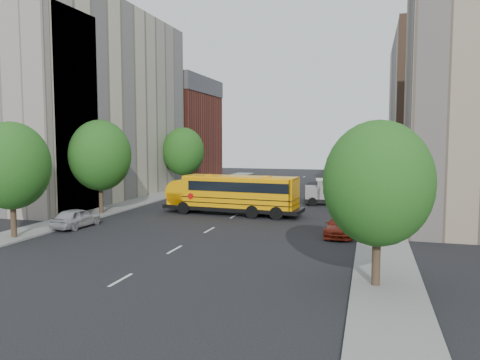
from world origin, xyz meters
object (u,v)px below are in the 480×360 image
at_px(street_tree_2, 183,151).
at_px(street_tree_5, 373,151).
at_px(street_tree_3, 378,183).
at_px(parked_car_5, 355,182).
at_px(parked_car_3, 341,226).
at_px(parked_car_1, 191,189).
at_px(street_tree_0, 11,166).
at_px(parked_car_2, 215,181).
at_px(parked_car_4, 360,188).
at_px(parked_car_0, 76,218).
at_px(street_tree_1, 100,155).
at_px(street_tree_4, 374,151).
at_px(school_bus, 231,193).
at_px(safari_truck, 336,191).

bearing_deg(street_tree_2, street_tree_5, 28.61).
height_order(street_tree_3, parked_car_5, street_tree_3).
relative_size(street_tree_3, parked_car_3, 1.60).
bearing_deg(street_tree_5, street_tree_3, -90.00).
distance_m(street_tree_2, street_tree_3, 38.83).
relative_size(parked_car_3, parked_car_5, 1.02).
xyz_separation_m(street_tree_2, parked_car_1, (2.20, -3.19, -4.12)).
relative_size(street_tree_0, parked_car_5, 1.71).
height_order(street_tree_2, parked_car_2, street_tree_2).
xyz_separation_m(parked_car_1, parked_car_3, (17.70, -18.24, -0.07)).
relative_size(street_tree_2, parked_car_4, 1.74).
relative_size(street_tree_0, parked_car_0, 1.78).
distance_m(street_tree_5, parked_car_5, 4.68).
relative_size(street_tree_1, parked_car_1, 1.83).
relative_size(street_tree_4, street_tree_5, 1.08).
relative_size(street_tree_2, street_tree_4, 0.95).
bearing_deg(parked_car_1, school_bus, 120.28).
relative_size(street_tree_3, street_tree_4, 0.88).
xyz_separation_m(street_tree_3, street_tree_4, (0.00, 32.00, 0.62)).
xyz_separation_m(street_tree_0, street_tree_3, (22.00, -4.00, -0.19)).
distance_m(parked_car_1, parked_car_4, 19.16).
bearing_deg(safari_truck, street_tree_2, 150.71).
distance_m(parked_car_3, parked_car_4, 23.60).
height_order(street_tree_3, parked_car_2, street_tree_3).
distance_m(school_bus, safari_truck, 11.47).
bearing_deg(parked_car_0, street_tree_0, 73.66).
distance_m(parked_car_0, parked_car_1, 20.48).
bearing_deg(street_tree_5, parked_car_3, -93.60).
height_order(safari_truck, parked_car_5, safari_truck).
xyz_separation_m(street_tree_3, parked_car_2, (-20.60, 39.60, -3.76)).
height_order(street_tree_5, parked_car_4, street_tree_5).
xyz_separation_m(street_tree_4, safari_truck, (-3.42, -7.01, -3.75)).
bearing_deg(safari_truck, parked_car_2, 130.99).
height_order(school_bus, parked_car_1, school_bus).
distance_m(street_tree_0, parked_car_2, 35.85).
xyz_separation_m(street_tree_4, parked_car_1, (-19.80, -3.19, -4.37)).
distance_m(street_tree_1, parked_car_0, 7.23).
distance_m(street_tree_4, school_bus, 19.27).
xyz_separation_m(school_bus, parked_car_0, (-8.98, -8.52, -1.15)).
height_order(street_tree_1, street_tree_2, street_tree_1).
bearing_deg(parked_car_3, street_tree_3, -75.95).
height_order(parked_car_2, parked_car_3, parked_car_2).
relative_size(street_tree_1, parked_car_5, 1.82).
xyz_separation_m(parked_car_4, parked_car_5, (-0.80, 8.77, -0.04)).
bearing_deg(street_tree_0, street_tree_2, 90.00).
distance_m(street_tree_1, parked_car_5, 35.31).
xyz_separation_m(street_tree_0, street_tree_5, (22.00, 40.00, 0.06)).
distance_m(street_tree_0, parked_car_3, 21.33).
distance_m(street_tree_4, parked_car_1, 20.52).
distance_m(street_tree_4, parked_car_3, 21.98).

